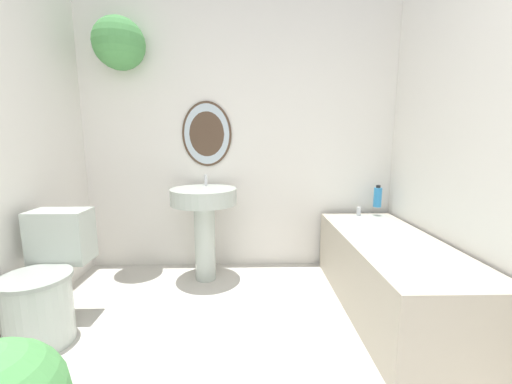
% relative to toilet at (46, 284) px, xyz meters
% --- Properties ---
extents(wall_back, '(2.89, 0.41, 2.40)m').
position_rel_toilet_xyz_m(wall_back, '(0.99, 1.07, 0.99)').
color(wall_back, silver).
rests_on(wall_back, ground_plane).
extents(toilet, '(0.38, 0.58, 0.73)m').
position_rel_toilet_xyz_m(toilet, '(0.00, 0.00, 0.00)').
color(toilet, '#B2BCB2').
rests_on(toilet, ground_plane).
extents(pedestal_sink, '(0.54, 0.54, 0.88)m').
position_rel_toilet_xyz_m(pedestal_sink, '(0.84, 0.75, 0.26)').
color(pedestal_sink, '#B2BCB2').
rests_on(pedestal_sink, ground_plane).
extents(bathtub, '(0.62, 1.54, 0.59)m').
position_rel_toilet_xyz_m(bathtub, '(2.19, 0.24, -0.06)').
color(bathtub, '#B2A893').
rests_on(bathtub, ground_plane).
extents(shampoo_bottle, '(0.07, 0.07, 0.19)m').
position_rel_toilet_xyz_m(shampoo_bottle, '(2.36, 0.92, 0.35)').
color(shampoo_bottle, '#2D84C6').
rests_on(shampoo_bottle, bathtub).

